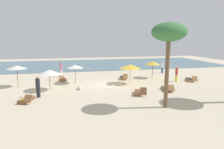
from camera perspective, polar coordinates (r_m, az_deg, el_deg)
name	(u,v)px	position (r m, az deg, el deg)	size (l,w,h in m)	color
ground_plane	(108,85)	(20.98, -1.28, -3.02)	(60.00, 60.00, 0.00)	beige
ocean_water	(90,64)	(37.56, -6.24, 2.92)	(48.00, 16.00, 0.06)	slate
umbrella_0	(17,67)	(21.98, -25.68, 1.90)	(1.95, 1.95, 2.18)	brown
umbrella_1	(49,72)	(19.48, -17.56, 0.65)	(2.25, 2.25, 1.95)	olive
umbrella_2	(75,66)	(21.79, -10.56, 2.30)	(1.74, 1.74, 2.04)	brown
umbrella_3	(153,63)	(24.94, 11.57, 3.26)	(1.88, 1.88, 2.08)	brown
umbrella_4	(130,66)	(21.37, 5.24, 2.32)	(2.28, 2.28, 2.11)	brown
lounger_0	(190,80)	(24.49, 21.43, -1.38)	(1.12, 1.80, 0.67)	olive
lounger_1	(167,89)	(19.40, 15.46, -3.99)	(0.78, 1.76, 0.67)	brown
lounger_2	(63,79)	(23.66, -13.89, -1.35)	(0.91, 1.76, 0.70)	olive
lounger_3	(138,93)	(17.59, 7.58, -5.19)	(1.12, 1.73, 0.75)	brown
lounger_4	(26,100)	(16.84, -23.34, -6.66)	(1.14, 1.79, 0.69)	brown
lounger_5	(123,78)	(23.93, 3.19, -0.93)	(0.80, 1.70, 0.75)	olive
person_0	(61,69)	(26.11, -14.40, 1.55)	(0.39, 0.39, 1.95)	white
person_1	(38,87)	(17.57, -20.46, -3.34)	(0.51, 0.51, 1.78)	#26262D
person_2	(177,74)	(23.62, 18.02, 0.24)	(0.32, 0.32, 1.76)	yellow
person_3	(162,67)	(28.88, 14.23, 2.12)	(0.43, 0.43, 1.71)	#2D4C8C
palm_1	(169,34)	(14.08, 16.00, 11.06)	(2.35, 2.35, 5.92)	brown
dog	(80,88)	(19.35, -9.29, -3.76)	(0.38, 0.75, 0.35)	silver
surfboard	(111,87)	(20.06, -0.24, -3.55)	(1.51, 1.72, 0.07)	silver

